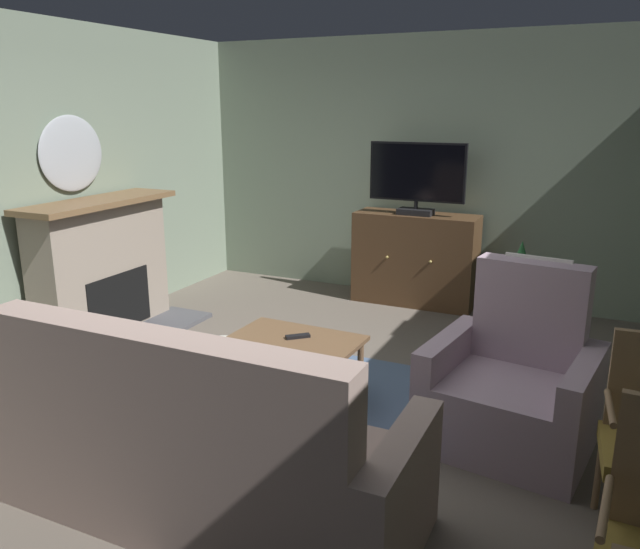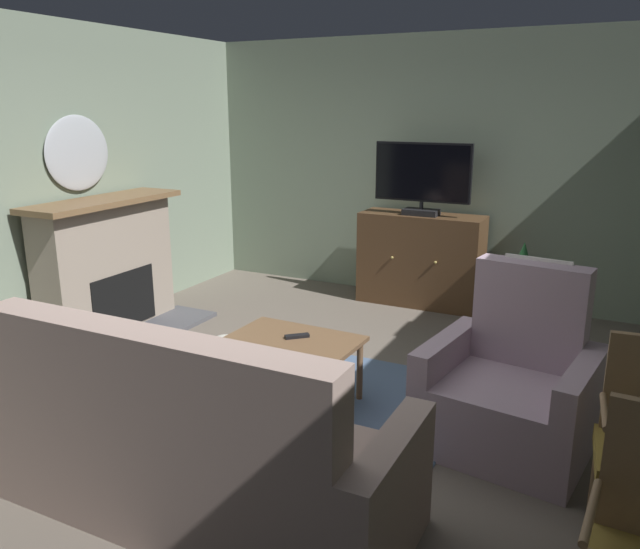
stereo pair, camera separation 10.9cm
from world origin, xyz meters
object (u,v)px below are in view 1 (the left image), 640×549
Objects in this scene: television at (417,177)px; wall_mirror_oval at (72,154)px; armchair_beside_cabinet at (513,389)px; fireplace at (104,271)px; coffee_table at (295,347)px; tv_cabinet at (415,261)px; tv_remote at (298,336)px; potted_plant_leafy_by_curtain at (517,302)px; cat at (230,345)px; sofa_floral at (196,454)px.

wall_mirror_oval is at bearing -141.23° from television.
wall_mirror_oval is 0.64× the size of armchair_beside_cabinet.
fireplace is 1.72× the size of coffee_table.
tv_cabinet is 1.13× the size of armchair_beside_cabinet.
potted_plant_leafy_by_curtain is at bearing -4.03° from tv_remote.
fireplace reaches higher than tv_remote.
tv_cabinet reaches higher than cat.
cat is (1.31, 0.01, -0.50)m from fireplace.
armchair_beside_cabinet is (1.38, -2.44, -1.00)m from television.
potted_plant_leafy_by_curtain is at bearing 97.75° from armchair_beside_cabinet.
tv_remote is 1.38m from sofa_floral.
fireplace is 0.71× the size of sofa_floral.
fireplace is 2.18× the size of wall_mirror_oval.
tv_remote is at bearing 60.23° from coffee_table.
coffee_table is 0.41× the size of sofa_floral.
tv_remote is 0.26× the size of cat.
tv_cabinet is at bearing 42.42° from fireplace.
tv_cabinet is at bearing 90.00° from television.
sofa_floral is at bearing -132.14° from armchair_beside_cabinet.
tv_cabinet is 1.29× the size of television.
sofa_floral is 1.96m from armchair_beside_cabinet.
tv_cabinet is (2.53, 2.08, -1.17)m from wall_mirror_oval.
television is 5.79× the size of tv_remote.
fireplace is at bearing 166.91° from coffee_table.
tv_remote is at bearing -12.43° from fireplace.
potted_plant_leafy_by_curtain is (1.31, 1.05, 0.12)m from tv_remote.
wall_mirror_oval reaches higher than television.
television is at bearing 64.41° from cat.
potted_plant_leafy_by_curtain is (-0.13, 0.97, 0.26)m from armchair_beside_cabinet.
tv_cabinet is 7.46× the size of tv_remote.
wall_mirror_oval is 0.32× the size of sofa_floral.
wall_mirror_oval is 0.79× the size of coffee_table.
sofa_floral is (0.14, -1.35, -0.06)m from coffee_table.
tv_cabinet is 2.60m from coffee_table.
wall_mirror_oval is at bearing 180.00° from fireplace.
wall_mirror_oval is 0.73× the size of television.
sofa_floral reaches higher than cat.
tv_remote is at bearing -91.48° from tv_cabinet.
potted_plant_leafy_by_curtain is (1.33, 1.07, 0.19)m from coffee_table.
fireplace is 3.15m from television.
potted_plant_leafy_by_curtain is at bearing 64.00° from sofa_floral.
tv_cabinet reaches higher than tv_remote.
coffee_table is 1.08m from cat.
coffee_table is at bearing 96.08° from sofa_floral.
tv_cabinet is 0.89m from television.
coffee_table is 1.46m from armchair_beside_cabinet.
wall_mirror_oval is at bearing -179.60° from cat.
fireplace is at bearing -179.52° from cat.
coffee_table is at bearing -175.91° from armchair_beside_cabinet.
television reaches higher than coffee_table.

